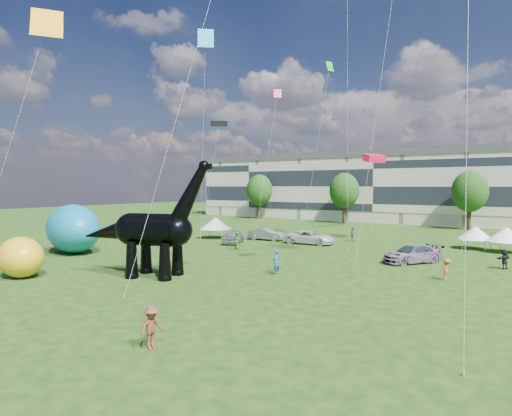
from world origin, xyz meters
The scene contains 17 objects.
ground centered at (0.00, 0.00, 0.00)m, with size 220.00×220.00×0.00m, color #16330C.
terrace_row centered at (-8.00, 62.00, 6.00)m, with size 78.00×11.00×12.00m, color beige.
tree_far_left centered at (-30.00, 53.00, 6.29)m, with size 5.20×5.20×9.44m.
tree_mid_left centered at (-12.00, 53.00, 6.29)m, with size 5.20×5.20×9.44m.
tree_mid_right centered at (8.00, 53.00, 6.29)m, with size 5.20×5.20×9.44m.
dinosaur_sculpture centered at (-6.67, 3.22, 3.30)m, with size 10.60×4.70×8.73m.
car_silver centered at (-12.30, 20.93, 0.78)m, with size 1.85×4.60×1.57m, color silver.
car_grey centered at (-10.72, 25.50, 0.74)m, with size 1.57×4.49×1.48m, color slate.
car_white centered at (-4.67, 25.36, 0.78)m, with size 2.58×5.60×1.56m, color silver.
car_dark centered at (8.00, 19.55, 0.77)m, with size 2.16×5.31×1.54m, color #595960.
gazebo_near centered at (11.42, 31.65, 1.69)m, with size 4.07×4.07×2.40m.
gazebo_far centered at (14.29, 30.72, 1.79)m, with size 4.85×4.85×2.55m.
gazebo_left centered at (-17.14, 23.60, 1.89)m, with size 4.82×4.82×2.69m.
inflatable_teal centered at (-21.23, 6.53, 2.41)m, with size 7.72×4.82×4.82m, color #0D749F.
inflatable_yellow centered at (-14.01, -2.31, 1.49)m, with size 3.87×2.97×2.97m, color yellow.
visitors centered at (-1.29, 14.67, 0.86)m, with size 50.52×40.37×1.89m.
kites centered at (-6.08, 40.75, 14.15)m, with size 69.69×52.65×28.39m.
Camera 1 is at (17.27, -18.22, 6.66)m, focal length 30.00 mm.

